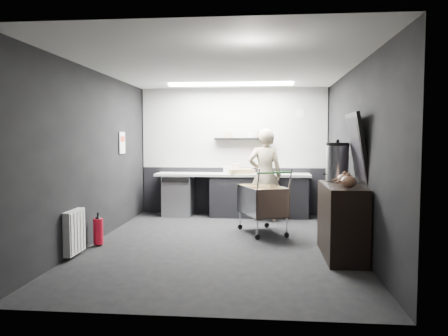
{
  "coord_description": "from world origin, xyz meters",
  "views": [
    {
      "loc": [
        0.66,
        -6.61,
        1.65
      ],
      "look_at": [
        0.01,
        0.4,
        1.15
      ],
      "focal_mm": 35.0,
      "sensor_mm": 36.0,
      "label": 1
    }
  ],
  "objects": [
    {
      "name": "floor",
      "position": [
        0.0,
        0.0,
        0.0
      ],
      "size": [
        5.5,
        5.5,
        0.0
      ],
      "primitive_type": "plane",
      "color": "black",
      "rests_on": "ground"
    },
    {
      "name": "ceiling",
      "position": [
        0.0,
        0.0,
        2.7
      ],
      "size": [
        5.5,
        5.5,
        0.0
      ],
      "primitive_type": "plane",
      "rotation": [
        3.14,
        0.0,
        0.0
      ],
      "color": "silver",
      "rests_on": "wall_back"
    },
    {
      "name": "wall_back",
      "position": [
        0.0,
        2.75,
        1.35
      ],
      "size": [
        5.5,
        0.0,
        5.5
      ],
      "primitive_type": "plane",
      "rotation": [
        1.57,
        0.0,
        0.0
      ],
      "color": "black",
      "rests_on": "floor"
    },
    {
      "name": "wall_front",
      "position": [
        0.0,
        -2.75,
        1.35
      ],
      "size": [
        5.5,
        0.0,
        5.5
      ],
      "primitive_type": "plane",
      "rotation": [
        -1.57,
        0.0,
        0.0
      ],
      "color": "black",
      "rests_on": "floor"
    },
    {
      "name": "wall_left",
      "position": [
        -2.0,
        0.0,
        1.35
      ],
      "size": [
        0.0,
        5.5,
        5.5
      ],
      "primitive_type": "plane",
      "rotation": [
        1.57,
        0.0,
        1.57
      ],
      "color": "black",
      "rests_on": "floor"
    },
    {
      "name": "wall_right",
      "position": [
        2.0,
        0.0,
        1.35
      ],
      "size": [
        0.0,
        5.5,
        5.5
      ],
      "primitive_type": "plane",
      "rotation": [
        1.57,
        0.0,
        -1.57
      ],
      "color": "black",
      "rests_on": "floor"
    },
    {
      "name": "kitchen_wall_panel",
      "position": [
        0.0,
        2.73,
        1.85
      ],
      "size": [
        3.95,
        0.02,
        1.7
      ],
      "primitive_type": "cube",
      "color": "#AEAFAA",
      "rests_on": "wall_back"
    },
    {
      "name": "dado_panel",
      "position": [
        0.0,
        2.73,
        0.5
      ],
      "size": [
        3.95,
        0.02,
        1.0
      ],
      "primitive_type": "cube",
      "color": "black",
      "rests_on": "wall_back"
    },
    {
      "name": "floating_shelf",
      "position": [
        0.2,
        2.62,
        1.62
      ],
      "size": [
        1.2,
        0.22,
        0.04
      ],
      "primitive_type": "cube",
      "color": "black",
      "rests_on": "wall_back"
    },
    {
      "name": "wall_clock",
      "position": [
        1.4,
        2.72,
        2.15
      ],
      "size": [
        0.2,
        0.03,
        0.2
      ],
      "primitive_type": "cylinder",
      "rotation": [
        1.57,
        0.0,
        0.0
      ],
      "color": "white",
      "rests_on": "wall_back"
    },
    {
      "name": "poster",
      "position": [
        -1.98,
        1.3,
        1.55
      ],
      "size": [
        0.02,
        0.3,
        0.4
      ],
      "primitive_type": "cube",
      "color": "white",
      "rests_on": "wall_left"
    },
    {
      "name": "poster_red_band",
      "position": [
        -1.98,
        1.3,
        1.62
      ],
      "size": [
        0.02,
        0.22,
        0.1
      ],
      "primitive_type": "cube",
      "color": "red",
      "rests_on": "poster"
    },
    {
      "name": "radiator",
      "position": [
        -1.94,
        -0.9,
        0.35
      ],
      "size": [
        0.1,
        0.5,
        0.6
      ],
      "primitive_type": "cube",
      "color": "white",
      "rests_on": "wall_left"
    },
    {
      "name": "ceiling_strip",
      "position": [
        0.0,
        1.85,
        2.67
      ],
      "size": [
        2.4,
        0.2,
        0.04
      ],
      "primitive_type": "cube",
      "color": "white",
      "rests_on": "ceiling"
    },
    {
      "name": "prep_counter",
      "position": [
        0.14,
        2.42,
        0.46
      ],
      "size": [
        3.2,
        0.61,
        0.9
      ],
      "color": "black",
      "rests_on": "floor"
    },
    {
      "name": "person",
      "position": [
        0.67,
        1.97,
        0.91
      ],
      "size": [
        0.67,
        0.45,
        1.82
      ],
      "primitive_type": "imported",
      "rotation": [
        0.0,
        0.0,
        3.17
      ],
      "color": "beige",
      "rests_on": "floor"
    },
    {
      "name": "shopping_cart",
      "position": [
        0.63,
        0.84,
        0.53
      ],
      "size": [
        0.95,
        1.22,
        1.1
      ],
      "color": "silver",
      "rests_on": "floor"
    },
    {
      "name": "sideboard",
      "position": [
        1.74,
        -0.49,
        0.63
      ],
      "size": [
        0.57,
        1.33,
        1.99
      ],
      "color": "black",
      "rests_on": "floor"
    },
    {
      "name": "fire_extinguisher",
      "position": [
        -1.85,
        -0.27,
        0.24
      ],
      "size": [
        0.15,
        0.15,
        0.48
      ],
      "color": "#B90C20",
      "rests_on": "floor"
    },
    {
      "name": "cardboard_box",
      "position": [
        0.17,
        2.37,
        0.95
      ],
      "size": [
        0.6,
        0.53,
        0.1
      ],
      "primitive_type": "cube",
      "rotation": [
        0.0,
        0.0,
        0.34
      ],
      "color": "tan",
      "rests_on": "prep_counter"
    },
    {
      "name": "pink_tub",
      "position": [
        0.07,
        2.42,
        1.0
      ],
      "size": [
        0.21,
        0.21,
        0.21
      ],
      "primitive_type": "cylinder",
      "color": "silver",
      "rests_on": "prep_counter"
    },
    {
      "name": "white_container",
      "position": [
        -0.1,
        2.37,
        0.98
      ],
      "size": [
        0.19,
        0.15,
        0.16
      ],
      "primitive_type": "cube",
      "rotation": [
        0.0,
        0.0,
        0.08
      ],
      "color": "white",
      "rests_on": "prep_counter"
    }
  ]
}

